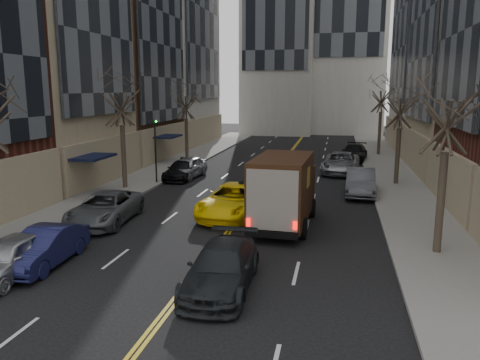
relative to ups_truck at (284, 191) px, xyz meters
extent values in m
cube|color=slate|center=(-11.37, 13.31, -1.67)|extent=(4.00, 66.00, 0.15)
cube|color=slate|center=(6.63, 13.31, -1.67)|extent=(4.00, 66.00, 0.15)
cube|color=#4C301E|center=(-17.87, 19.31, 10.26)|extent=(9.00, 12.00, 24.00)
cube|color=black|center=(-13.21, 19.31, 11.46)|extent=(0.20, 10.56, 19.20)
cube|color=black|center=(-12.37, 4.31, 0.66)|extent=(2.00, 3.00, 0.15)
cube|color=black|center=(-13.27, 4.31, -0.39)|extent=(0.20, 3.00, 2.50)
cube|color=black|center=(-12.37, 17.31, 0.66)|extent=(2.00, 3.00, 0.15)
cube|color=black|center=(-13.27, 17.31, -0.39)|extent=(0.20, 3.00, 2.50)
cylinder|color=#382D23|center=(-11.17, 6.31, 0.43)|extent=(0.30, 0.30, 4.05)
cylinder|color=#382D23|center=(-11.17, 19.31, 0.25)|extent=(0.30, 0.30, 3.69)
cylinder|color=#382D23|center=(6.43, -2.69, 0.39)|extent=(0.30, 0.30, 3.96)
cylinder|color=#382D23|center=(6.43, 11.31, 0.30)|extent=(0.30, 0.30, 3.78)
cylinder|color=#382D23|center=(6.43, 26.31, 0.48)|extent=(0.30, 0.30, 4.14)
cylinder|color=black|center=(-9.77, 8.31, 0.31)|extent=(0.12, 0.12, 3.80)
imported|color=black|center=(-9.77, 8.31, 2.66)|extent=(0.15, 0.18, 0.90)
sphere|color=#0CE526|center=(-9.62, 8.21, 2.61)|extent=(0.14, 0.14, 0.14)
cube|color=black|center=(0.00, 0.00, -1.20)|extent=(2.48, 6.42, 0.30)
cube|color=black|center=(0.11, 2.32, -0.21)|extent=(2.40, 1.79, 2.08)
cube|color=black|center=(-0.03, -0.54, 0.23)|extent=(2.61, 4.95, 2.96)
cube|color=black|center=(-0.15, -3.04, -1.20)|extent=(2.28, 0.29, 0.30)
cube|color=red|center=(-1.14, -3.01, -0.75)|extent=(0.18, 0.07, 0.35)
cube|color=red|center=(0.84, -3.11, -0.75)|extent=(0.18, 0.07, 0.35)
cube|color=gold|center=(-1.23, -0.44, 0.83)|extent=(0.08, 0.89, 0.89)
cube|color=gold|center=(1.18, -0.55, 0.83)|extent=(0.08, 0.89, 0.89)
cylinder|color=black|center=(-1.06, 2.13, -1.27)|extent=(0.32, 0.96, 0.95)
cylinder|color=black|center=(1.27, 2.01, -1.27)|extent=(0.32, 0.96, 0.95)
cylinder|color=black|center=(-1.25, -1.62, -1.27)|extent=(0.32, 0.96, 0.95)
cylinder|color=black|center=(1.08, -1.74, -1.27)|extent=(0.32, 0.96, 0.95)
imported|color=black|center=(-1.17, -7.52, -1.02)|extent=(2.19, 5.07, 1.45)
cube|color=black|center=(-1.17, -6.79, -0.43)|extent=(0.13, 0.04, 0.09)
cube|color=blue|center=(-1.17, -6.82, -0.43)|extent=(0.10, 0.01, 0.06)
imported|color=yellow|center=(-2.75, 1.37, -0.92)|extent=(3.23, 6.11, 1.64)
imported|color=black|center=(-2.39, 1.85, -0.85)|extent=(0.66, 0.77, 1.79)
imported|color=#ACB0B4|center=(-8.67, -8.08, -1.02)|extent=(1.79, 4.27, 1.44)
imported|color=#13163E|center=(-8.13, -6.85, -1.04)|extent=(1.68, 4.34, 1.41)
imported|color=#52565A|center=(-8.67, -1.16, -1.00)|extent=(2.93, 5.57, 1.50)
imported|color=black|center=(-8.67, 10.50, -1.08)|extent=(1.91, 4.60, 1.33)
imported|color=#ADB1B5|center=(-8.45, 11.14, -0.97)|extent=(2.25, 4.71, 1.55)
imported|color=#4C4E54|center=(3.91, 7.82, -0.93)|extent=(1.89, 5.00, 1.63)
imported|color=#979A9E|center=(2.73, 15.43, -0.94)|extent=(3.12, 5.99, 1.61)
imported|color=black|center=(3.93, 22.20, -0.99)|extent=(2.80, 5.44, 1.51)
camera|label=1|loc=(2.40, -21.60, 4.75)|focal=35.00mm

